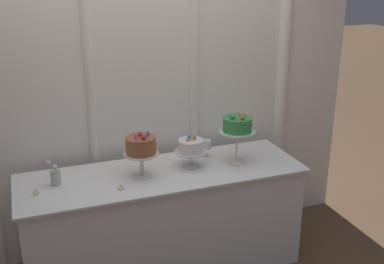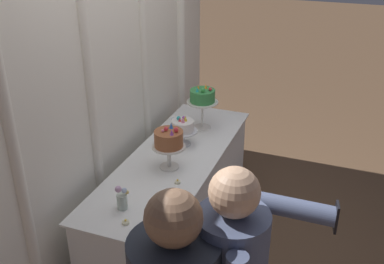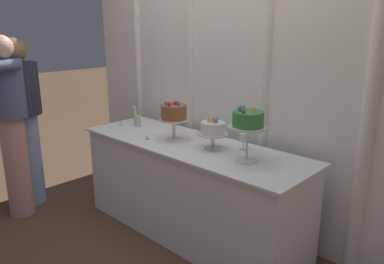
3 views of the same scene
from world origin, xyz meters
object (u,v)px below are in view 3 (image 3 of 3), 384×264
Objects in this scene: cake_display_rightmost at (248,122)px; tealight_near_left at (147,138)px; cake_display_leftmost at (174,114)px; tealight_far_left at (121,125)px; guest_man_pink_jacket at (10,119)px; flower_vase at (137,118)px; wine_glass at (244,138)px; guest_man_dark_suit at (22,117)px; cake_display_center at (213,130)px; cake_table at (190,189)px.

cake_display_rightmost is 9.69× the size of tealight_near_left.
cake_display_leftmost reaches higher than tealight_far_left.
guest_man_pink_jacket reaches higher than cake_display_rightmost.
flower_vase is at bearing 53.99° from guest_man_pink_jacket.
guest_man_dark_suit is at bearing -157.22° from wine_glass.
cake_display_center is 1.09m from tealight_far_left.
cake_display_leftmost is at bearing -173.43° from cake_display_center.
wine_glass is at bearing 22.06° from cake_table.
tealight_near_left is 1.25m from guest_man_pink_jacket.
cake_table is 0.88m from cake_display_rightmost.
cake_table is 1.70m from guest_man_pink_jacket.
tealight_near_left is at bearing 33.04° from guest_man_pink_jacket.
tealight_far_left is (-1.26, -0.20, -0.08)m from wine_glass.
guest_man_pink_jacket is at bearing -146.24° from cake_display_leftmost.
flower_vase is 4.66× the size of tealight_near_left.
flower_vase is at bearing -174.24° from wine_glass.
guest_man_dark_suit is at bearing -138.48° from tealight_far_left.
tealight_far_left is 0.03× the size of guest_man_pink_jacket.
guest_man_pink_jacket is (-1.04, -0.68, 0.11)m from tealight_near_left.
guest_man_pink_jacket is at bearing -122.94° from tealight_far_left.
cake_display_rightmost is 1.45m from tealight_far_left.
cake_table is 1.27× the size of guest_man_dark_suit.
cake_display_center is 1.95× the size of wine_glass.
tealight_far_left is at bearing 41.52° from guest_man_dark_suit.
cake_display_center is (0.37, 0.04, -0.07)m from cake_display_leftmost.
guest_man_pink_jacket is (-0.65, -0.89, 0.04)m from flower_vase.
cake_display_leftmost is at bearing 24.36° from guest_man_dark_suit.
tealight_far_left is (-1.08, -0.06, -0.14)m from cake_display_center.
guest_man_dark_suit is (-1.56, -0.66, 0.47)m from cake_table.
cake_display_rightmost is at bearing 8.73° from tealight_near_left.
guest_man_dark_suit is at bearing -139.41° from flower_vase.
guest_man_dark_suit reaches higher than cake_table.
guest_man_dark_suit reaches higher than cake_display_leftmost.
cake_display_center reaches higher than tealight_far_left.
cake_display_rightmost reaches higher than cake_table.
cake_display_leftmost is 7.39× the size of tealight_far_left.
cake_table is at bearing 2.83° from tealight_far_left.
wine_glass is 2.86× the size of tealight_far_left.
cake_display_center is 0.16× the size of guest_man_dark_suit.
cake_display_center reaches higher than cake_table.
cake_display_leftmost reaches higher than flower_vase.
tealight_far_left is 1.13× the size of tealight_near_left.
cake_display_rightmost is (0.72, -0.00, 0.06)m from cake_display_leftmost.
cake_display_center is at bearing -141.58° from wine_glass.
guest_man_dark_suit reaches higher than wine_glass.
cake_display_leftmost is 8.37× the size of tealight_near_left.
tealight_near_left is 1.32m from guest_man_dark_suit.
cake_display_leftmost is (-0.16, -0.03, 0.62)m from cake_table.
guest_man_pink_jacket is at bearing -151.70° from cake_display_center.
cake_table is 0.65m from wine_glass.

